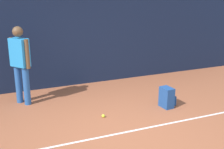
% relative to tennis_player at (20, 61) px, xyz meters
% --- Properties ---
extents(ground_plane, '(12.00, 12.00, 0.00)m').
position_rel_tennis_player_xyz_m(ground_plane, '(1.38, -2.17, -0.97)').
color(ground_plane, '#9E5638').
extents(back_fence, '(10.00, 0.10, 2.29)m').
position_rel_tennis_player_xyz_m(back_fence, '(1.38, 0.83, 0.18)').
color(back_fence, '#141E38').
rests_on(back_fence, ground).
extents(court_line, '(9.00, 0.05, 0.00)m').
position_rel_tennis_player_xyz_m(court_line, '(1.38, -2.09, -0.96)').
color(court_line, white).
rests_on(court_line, ground).
extents(tennis_player, '(0.42, 0.45, 1.70)m').
position_rel_tennis_player_xyz_m(tennis_player, '(0.00, 0.00, 0.00)').
color(tennis_player, '#2659A5').
rests_on(tennis_player, ground).
extents(backpack, '(0.31, 0.32, 0.44)m').
position_rel_tennis_player_xyz_m(backpack, '(2.81, -1.39, -0.76)').
color(backpack, '#1E478C').
rests_on(backpack, ground).
extents(tennis_ball_near_player, '(0.07, 0.07, 0.07)m').
position_rel_tennis_player_xyz_m(tennis_ball_near_player, '(1.36, -1.37, -0.93)').
color(tennis_ball_near_player, '#CCE033').
rests_on(tennis_ball_near_player, ground).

